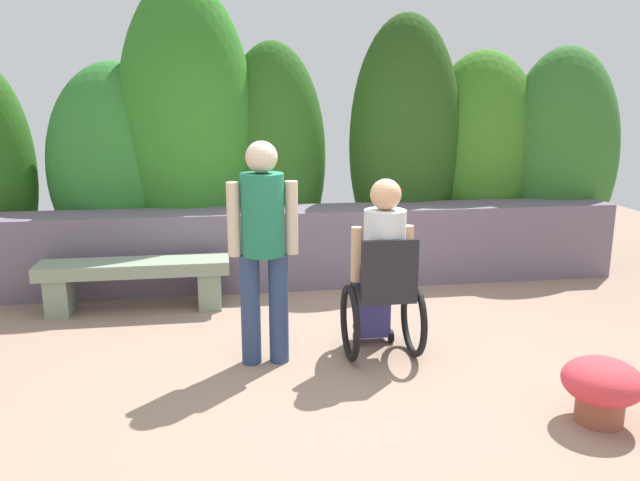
{
  "coord_description": "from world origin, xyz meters",
  "views": [
    {
      "loc": [
        -0.78,
        -4.04,
        1.91
      ],
      "look_at": [
        -0.11,
        0.39,
        0.85
      ],
      "focal_mm": 35.13,
      "sensor_mm": 36.0,
      "label": 1
    }
  ],
  "objects_px": {
    "flower_pot_red_accent": "(602,386)",
    "person_standing_companion": "(263,239)",
    "stone_bench": "(135,277)",
    "person_in_wheelchair": "(382,275)"
  },
  "relations": [
    {
      "from": "flower_pot_red_accent",
      "to": "stone_bench",
      "type": "bearing_deg",
      "value": 140.69
    },
    {
      "from": "stone_bench",
      "to": "flower_pot_red_accent",
      "type": "distance_m",
      "value": 3.86
    },
    {
      "from": "person_in_wheelchair",
      "to": "stone_bench",
      "type": "bearing_deg",
      "value": 141.84
    },
    {
      "from": "person_in_wheelchair",
      "to": "flower_pot_red_accent",
      "type": "bearing_deg",
      "value": -52.0
    },
    {
      "from": "person_in_wheelchair",
      "to": "flower_pot_red_accent",
      "type": "distance_m",
      "value": 1.61
    },
    {
      "from": "flower_pot_red_accent",
      "to": "person_in_wheelchair",
      "type": "bearing_deg",
      "value": 132.4
    },
    {
      "from": "stone_bench",
      "to": "flower_pot_red_accent",
      "type": "xyz_separation_m",
      "value": [
        2.98,
        -2.44,
        -0.09
      ]
    },
    {
      "from": "person_in_wheelchair",
      "to": "flower_pot_red_accent",
      "type": "relative_size",
      "value": 2.85
    },
    {
      "from": "flower_pot_red_accent",
      "to": "person_standing_companion",
      "type": "bearing_deg",
      "value": 148.96
    },
    {
      "from": "person_standing_companion",
      "to": "flower_pot_red_accent",
      "type": "relative_size",
      "value": 3.43
    }
  ]
}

